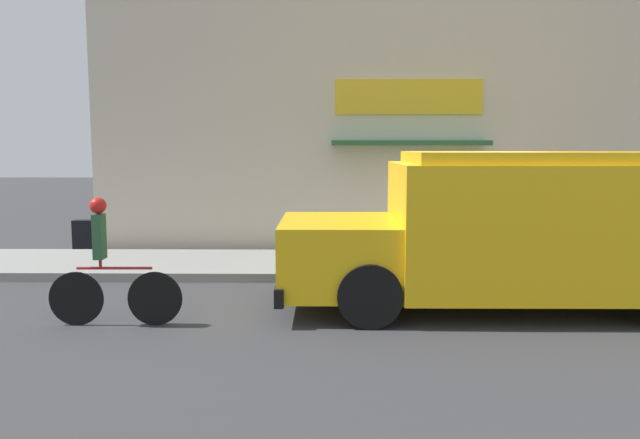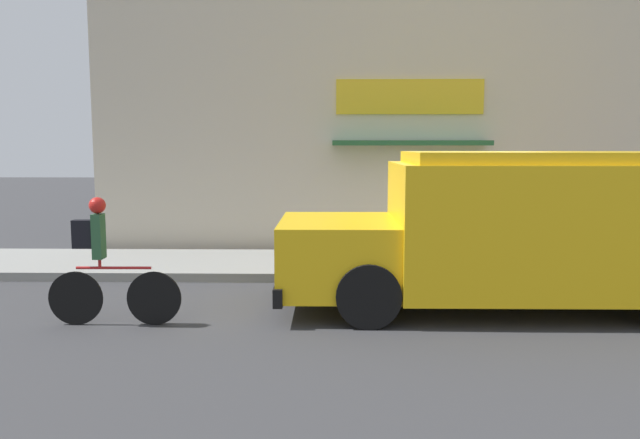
% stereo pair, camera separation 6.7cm
% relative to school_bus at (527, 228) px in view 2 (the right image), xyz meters
% --- Properties ---
extents(ground_plane, '(70.00, 70.00, 0.00)m').
position_rel_school_bus_xyz_m(ground_plane, '(-0.64, 1.57, -1.15)').
color(ground_plane, '#38383A').
extents(sidewalk, '(28.00, 2.47, 0.15)m').
position_rel_school_bus_xyz_m(sidewalk, '(-0.64, 2.80, -1.07)').
color(sidewalk, gray).
rests_on(sidewalk, ground_plane).
extents(storefront, '(14.22, 0.85, 5.31)m').
position_rel_school_bus_xyz_m(storefront, '(-0.65, 4.41, 1.51)').
color(storefront, beige).
rests_on(storefront, ground_plane).
extents(school_bus, '(6.25, 2.76, 2.21)m').
position_rel_school_bus_xyz_m(school_bus, '(0.00, 0.00, 0.00)').
color(school_bus, yellow).
rests_on(school_bus, ground_plane).
extents(cyclist, '(1.70, 0.21, 1.65)m').
position_rel_school_bus_xyz_m(cyclist, '(-5.63, -0.94, -0.36)').
color(cyclist, black).
rests_on(cyclist, ground_plane).
extents(trash_bin, '(0.49, 0.49, 0.77)m').
position_rel_school_bus_xyz_m(trash_bin, '(2.41, 2.84, -0.61)').
color(trash_bin, slate).
rests_on(trash_bin, sidewalk).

